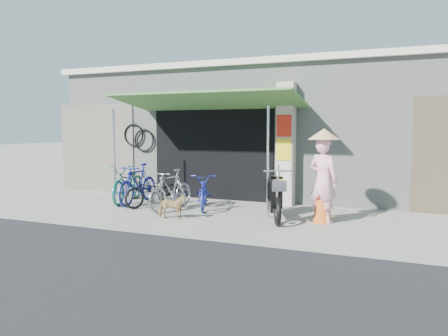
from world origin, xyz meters
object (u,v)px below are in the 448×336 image
at_px(bike_black, 153,190).
at_px(nun, 323,177).
at_px(bike_blue, 138,184).
at_px(bike_navy, 204,191).
at_px(moped, 274,195).
at_px(bike_silver, 171,190).
at_px(street_dog, 172,207).
at_px(bike_teal, 129,183).

xyz_separation_m(bike_black, nun, (4.10, -0.20, 0.53)).
distance_m(bike_blue, bike_navy, 1.82).
height_order(bike_black, moped, moped).
relative_size(bike_silver, street_dog, 2.54).
distance_m(bike_black, nun, 4.13).
relative_size(bike_teal, bike_blue, 1.12).
relative_size(bike_teal, bike_navy, 1.16).
bearing_deg(bike_teal, bike_blue, -33.58).
bearing_deg(bike_black, bike_teal, -174.41).
relative_size(bike_silver, nun, 0.84).
bearing_deg(bike_teal, street_dog, -47.52).
distance_m(bike_silver, nun, 3.50).
bearing_deg(bike_blue, nun, -6.23).
xyz_separation_m(street_dog, moped, (1.94, 0.89, 0.23)).
height_order(moped, nun, nun).
xyz_separation_m(bike_navy, street_dog, (-0.12, -1.33, -0.16)).
xyz_separation_m(bike_black, street_dog, (1.14, -1.10, -0.13)).
relative_size(bike_blue, bike_navy, 1.03).
bearing_deg(bike_teal, bike_navy, -15.41).
height_order(bike_silver, bike_navy, bike_silver).
relative_size(street_dog, nun, 0.33).
bearing_deg(nun, moped, 24.22).
distance_m(bike_black, bike_navy, 1.28).
relative_size(bike_teal, moped, 1.02).
xyz_separation_m(bike_navy, moped, (1.82, -0.44, 0.07)).
relative_size(bike_blue, bike_silver, 1.06).
bearing_deg(bike_black, nun, 22.82).
height_order(street_dog, nun, nun).
xyz_separation_m(bike_silver, moped, (2.45, 0.01, 0.02)).
bearing_deg(bike_teal, moped, -20.48).
bearing_deg(street_dog, bike_black, 29.68).
bearing_deg(nun, bike_navy, 15.15).
bearing_deg(street_dog, bike_navy, -21.64).
bearing_deg(moped, bike_silver, 158.35).
relative_size(bike_teal, bike_silver, 1.19).
distance_m(moped, nun, 1.10).
height_order(bike_teal, moped, moped).
height_order(bike_blue, moped, moped).
relative_size(bike_navy, street_dog, 2.59).
bearing_deg(nun, street_dog, 40.80).
bearing_deg(bike_blue, bike_silver, -20.67).
bearing_deg(moped, bike_blue, 151.77).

